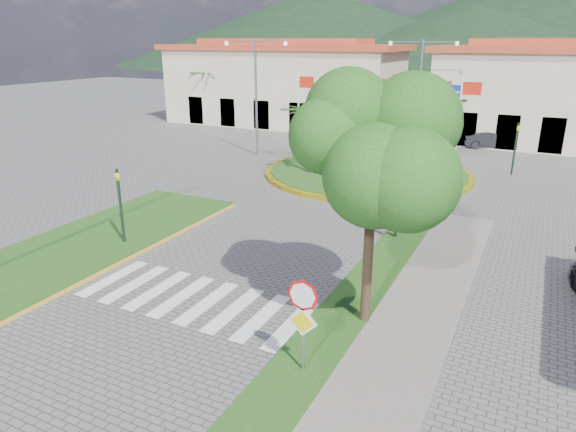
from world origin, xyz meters
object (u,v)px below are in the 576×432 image
at_px(stop_sign, 303,312).
at_px(car_dark_b, 491,140).
at_px(car_dark_a, 391,134).
at_px(roundabout_island, 367,172).
at_px(deciduous_tree, 374,151).
at_px(white_van, 284,121).

xyz_separation_m(stop_sign, car_dark_b, (1.01, 32.14, -1.14)).
height_order(car_dark_a, car_dark_b, car_dark_b).
relative_size(roundabout_island, deciduous_tree, 1.87).
distance_m(stop_sign, car_dark_b, 32.18).
height_order(stop_sign, white_van, stop_sign).
height_order(roundabout_island, white_van, roundabout_island).
relative_size(stop_sign, white_van, 0.56).
bearing_deg(car_dark_b, white_van, 70.85).
height_order(deciduous_tree, car_dark_a, deciduous_tree).
bearing_deg(deciduous_tree, stop_sign, -101.18).
relative_size(deciduous_tree, car_dark_a, 1.83).
bearing_deg(car_dark_b, car_dark_a, 81.30).
xyz_separation_m(deciduous_tree, car_dark_b, (0.41, 29.11, -4.52)).
xyz_separation_m(roundabout_island, deciduous_tree, (5.50, -17.00, 5.00)).
distance_m(white_van, car_dark_a, 11.37).
distance_m(roundabout_island, car_dark_a, 11.54).
relative_size(white_van, car_dark_a, 1.27).
bearing_deg(white_van, car_dark_b, -115.60).
relative_size(stop_sign, deciduous_tree, 0.39).
xyz_separation_m(white_van, car_dark_b, (18.78, -1.69, -0.00)).
bearing_deg(roundabout_island, deciduous_tree, -72.09).
xyz_separation_m(deciduous_tree, white_van, (-18.37, 30.80, -4.52)).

